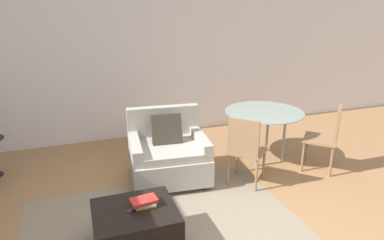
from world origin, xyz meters
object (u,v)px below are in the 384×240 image
(book_stack, at_px, (144,202))
(dining_table, at_px, (264,117))
(ottoman, at_px, (136,227))
(armchair, at_px, (168,154))
(dining_chair_near_left, at_px, (245,147))
(dining_chair_near_right, at_px, (328,135))
(tv_remote_secondary, at_px, (143,199))
(tv_remote_primary, at_px, (132,208))

(book_stack, distance_m, dining_table, 2.42)
(ottoman, bearing_deg, armchair, 61.85)
(ottoman, height_order, dining_table, dining_table)
(dining_chair_near_left, bearing_deg, dining_chair_near_right, 0.00)
(dining_table, xyz_separation_m, dining_chair_near_left, (-0.62, -0.62, -0.13))
(tv_remote_secondary, relative_size, dining_table, 0.15)
(tv_remote_primary, distance_m, dining_chair_near_left, 1.68)
(book_stack, bearing_deg, armchair, 64.85)
(dining_chair_near_left, bearing_deg, tv_remote_primary, -154.82)
(tv_remote_primary, height_order, dining_chair_near_right, dining_chair_near_right)
(ottoman, xyz_separation_m, tv_remote_secondary, (0.11, 0.14, 0.19))
(tv_remote_primary, bearing_deg, armchair, 60.88)
(ottoman, height_order, dining_chair_near_right, dining_chair_near_right)
(ottoman, xyz_separation_m, dining_chair_near_left, (1.50, 0.73, 0.29))
(ottoman, relative_size, dining_chair_near_left, 0.82)
(tv_remote_secondary, height_order, dining_chair_near_right, dining_chair_near_right)
(book_stack, distance_m, dining_chair_near_left, 1.57)
(dining_table, bearing_deg, armchair, -175.28)
(armchair, relative_size, book_stack, 4.11)
(book_stack, xyz_separation_m, dining_chair_near_right, (2.64, 0.70, 0.06))
(tv_remote_primary, bearing_deg, ottoman, -46.22)
(dining_chair_near_left, bearing_deg, ottoman, -154.02)
(tv_remote_secondary, xyz_separation_m, dining_table, (2.01, 1.21, 0.23))
(dining_table, height_order, dining_chair_near_left, dining_chair_near_left)
(ottoman, xyz_separation_m, dining_table, (2.12, 1.35, 0.42))
(dining_chair_near_right, bearing_deg, tv_remote_primary, -165.48)
(armchair, xyz_separation_m, tv_remote_primary, (-0.68, -1.21, 0.08))
(dining_table, bearing_deg, tv_remote_primary, -148.06)
(book_stack, height_order, tv_remote_secondary, book_stack)
(armchair, bearing_deg, ottoman, -118.15)
(tv_remote_primary, bearing_deg, dining_table, 31.94)
(book_stack, bearing_deg, dining_table, 33.04)
(tv_remote_secondary, distance_m, dining_chair_near_right, 2.70)
(book_stack, relative_size, dining_chair_near_right, 0.28)
(armchair, xyz_separation_m, dining_table, (1.46, 0.12, 0.31))
(ottoman, relative_size, tv_remote_primary, 5.64)
(ottoman, xyz_separation_m, book_stack, (0.10, 0.03, 0.23))
(tv_remote_primary, bearing_deg, dining_chair_near_left, 25.18)
(armchair, distance_m, dining_table, 1.50)
(armchair, relative_size, ottoman, 1.40)
(book_stack, height_order, tv_remote_primary, book_stack)
(tv_remote_secondary, xyz_separation_m, dining_chair_near_left, (1.39, 0.59, 0.10))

